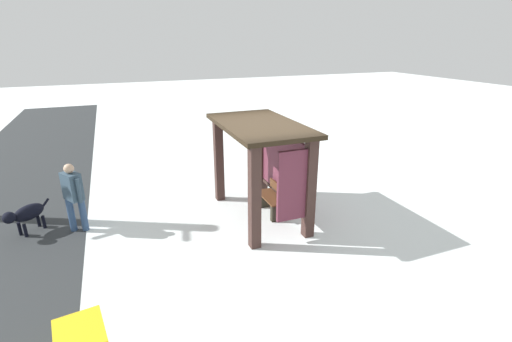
# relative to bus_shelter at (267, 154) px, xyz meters

# --- Properties ---
(ground_plane) EXTENTS (60.00, 60.00, 0.00)m
(ground_plane) POSITION_rel_bus_shelter_xyz_m (-0.08, -0.16, -1.56)
(ground_plane) COLOR white
(bus_shelter) EXTENTS (2.95, 1.66, 2.26)m
(bus_shelter) POSITION_rel_bus_shelter_xyz_m (0.00, 0.00, 0.00)
(bus_shelter) COLOR #3B2622
(bus_shelter) RESTS_ON ground
(bench_left_inside) EXTENTS (1.00, 0.41, 0.72)m
(bench_left_inside) POSITION_rel_bus_shelter_xyz_m (-0.08, 0.18, -1.24)
(bench_left_inside) COLOR #54311C
(bench_left_inside) RESTS_ON ground
(person_walking) EXTENTS (0.58, 0.45, 1.56)m
(person_walking) POSITION_rel_bus_shelter_xyz_m (-0.88, -4.15, -0.65)
(person_walking) COLOR #344B5D
(person_walking) RESTS_ON ground
(dog) EXTENTS (0.78, 0.81, 0.66)m
(dog) POSITION_rel_bus_shelter_xyz_m (-1.15, -5.16, -1.10)
(dog) COLOR black
(dog) RESTS_ON ground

